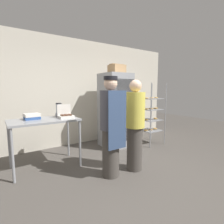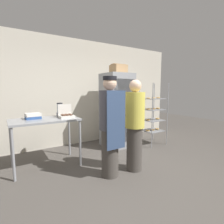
{
  "view_description": "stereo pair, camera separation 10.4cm",
  "coord_description": "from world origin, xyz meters",
  "px_view_note": "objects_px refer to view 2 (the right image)",
  "views": [
    {
      "loc": [
        -1.84,
        -2.05,
        1.49
      ],
      "look_at": [
        0.01,
        0.67,
        1.06
      ],
      "focal_mm": 28.0,
      "sensor_mm": 36.0,
      "label": 1
    },
    {
      "loc": [
        -1.75,
        -2.1,
        1.49
      ],
      "look_at": [
        0.01,
        0.67,
        1.06
      ],
      "focal_mm": 28.0,
      "sensor_mm": 36.0,
      "label": 2
    }
  ],
  "objects_px": {
    "refrigerator": "(117,110)",
    "person_customer": "(135,125)",
    "baking_rack": "(153,115)",
    "donut_box": "(66,115)",
    "binder_stack": "(33,116)",
    "blender_pitcher": "(60,110)",
    "cardboard_storage_box": "(118,69)",
    "person_baker": "(110,126)"
  },
  "relations": [
    {
      "from": "cardboard_storage_box",
      "to": "binder_stack",
      "type": "bearing_deg",
      "value": -173.19
    },
    {
      "from": "person_customer",
      "to": "person_baker",
      "type": "bearing_deg",
      "value": 175.81
    },
    {
      "from": "person_customer",
      "to": "binder_stack",
      "type": "bearing_deg",
      "value": 142.35
    },
    {
      "from": "cardboard_storage_box",
      "to": "baking_rack",
      "type": "bearing_deg",
      "value": -30.5
    },
    {
      "from": "binder_stack",
      "to": "cardboard_storage_box",
      "type": "xyz_separation_m",
      "value": [
        2.14,
        0.26,
        1.02
      ]
    },
    {
      "from": "refrigerator",
      "to": "person_customer",
      "type": "xyz_separation_m",
      "value": [
        -0.51,
        -1.33,
        -0.1
      ]
    },
    {
      "from": "cardboard_storage_box",
      "to": "person_baker",
      "type": "height_order",
      "value": "cardboard_storage_box"
    },
    {
      "from": "person_baker",
      "to": "baking_rack",
      "type": "bearing_deg",
      "value": 25.3
    },
    {
      "from": "blender_pitcher",
      "to": "cardboard_storage_box",
      "type": "distance_m",
      "value": 1.88
    },
    {
      "from": "binder_stack",
      "to": "person_customer",
      "type": "xyz_separation_m",
      "value": [
        1.52,
        -1.17,
        -0.14
      ]
    },
    {
      "from": "refrigerator",
      "to": "binder_stack",
      "type": "xyz_separation_m",
      "value": [
        -2.03,
        -0.15,
        0.04
      ]
    },
    {
      "from": "refrigerator",
      "to": "person_customer",
      "type": "height_order",
      "value": "refrigerator"
    },
    {
      "from": "donut_box",
      "to": "binder_stack",
      "type": "bearing_deg",
      "value": 158.49
    },
    {
      "from": "baking_rack",
      "to": "binder_stack",
      "type": "distance_m",
      "value": 2.97
    },
    {
      "from": "cardboard_storage_box",
      "to": "blender_pitcher",
      "type": "bearing_deg",
      "value": -173.12
    },
    {
      "from": "cardboard_storage_box",
      "to": "refrigerator",
      "type": "bearing_deg",
      "value": -137.25
    },
    {
      "from": "person_baker",
      "to": "person_customer",
      "type": "relative_size",
      "value": 1.02
    },
    {
      "from": "baking_rack",
      "to": "person_customer",
      "type": "distance_m",
      "value": 1.72
    },
    {
      "from": "refrigerator",
      "to": "blender_pitcher",
      "type": "bearing_deg",
      "value": -176.53
    },
    {
      "from": "baking_rack",
      "to": "cardboard_storage_box",
      "type": "distance_m",
      "value": 1.53
    },
    {
      "from": "blender_pitcher",
      "to": "baking_rack",
      "type": "bearing_deg",
      "value": -6.69
    },
    {
      "from": "donut_box",
      "to": "person_baker",
      "type": "bearing_deg",
      "value": -63.91
    },
    {
      "from": "refrigerator",
      "to": "baking_rack",
      "type": "xyz_separation_m",
      "value": [
        0.93,
        -0.38,
        -0.14
      ]
    },
    {
      "from": "refrigerator",
      "to": "cardboard_storage_box",
      "type": "relative_size",
      "value": 5.12
    },
    {
      "from": "refrigerator",
      "to": "person_baker",
      "type": "xyz_separation_m",
      "value": [
        -1.01,
        -1.29,
        -0.06
      ]
    },
    {
      "from": "baking_rack",
      "to": "donut_box",
      "type": "relative_size",
      "value": 6.01
    },
    {
      "from": "donut_box",
      "to": "cardboard_storage_box",
      "type": "distance_m",
      "value": 1.94
    },
    {
      "from": "refrigerator",
      "to": "blender_pitcher",
      "type": "relative_size",
      "value": 6.77
    },
    {
      "from": "donut_box",
      "to": "binder_stack",
      "type": "xyz_separation_m",
      "value": [
        -0.57,
        0.23,
        0.01
      ]
    },
    {
      "from": "donut_box",
      "to": "binder_stack",
      "type": "height_order",
      "value": "donut_box"
    },
    {
      "from": "refrigerator",
      "to": "person_baker",
      "type": "distance_m",
      "value": 1.64
    },
    {
      "from": "baking_rack",
      "to": "donut_box",
      "type": "height_order",
      "value": "baking_rack"
    },
    {
      "from": "donut_box",
      "to": "person_baker",
      "type": "distance_m",
      "value": 1.02
    },
    {
      "from": "donut_box",
      "to": "cardboard_storage_box",
      "type": "height_order",
      "value": "cardboard_storage_box"
    },
    {
      "from": "refrigerator",
      "to": "cardboard_storage_box",
      "type": "distance_m",
      "value": 1.07
    },
    {
      "from": "person_customer",
      "to": "baking_rack",
      "type": "bearing_deg",
      "value": 33.57
    },
    {
      "from": "cardboard_storage_box",
      "to": "person_baker",
      "type": "distance_m",
      "value": 2.11
    },
    {
      "from": "refrigerator",
      "to": "binder_stack",
      "type": "height_order",
      "value": "refrigerator"
    },
    {
      "from": "person_baker",
      "to": "person_customer",
      "type": "xyz_separation_m",
      "value": [
        0.5,
        -0.04,
        -0.04
      ]
    },
    {
      "from": "binder_stack",
      "to": "person_baker",
      "type": "xyz_separation_m",
      "value": [
        1.02,
        -1.14,
        -0.1
      ]
    },
    {
      "from": "blender_pitcher",
      "to": "person_customer",
      "type": "distance_m",
      "value": 1.6
    },
    {
      "from": "donut_box",
      "to": "binder_stack",
      "type": "relative_size",
      "value": 0.97
    }
  ]
}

